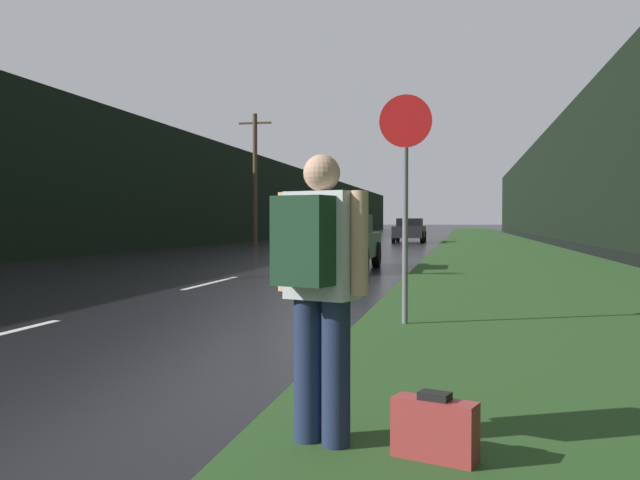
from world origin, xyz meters
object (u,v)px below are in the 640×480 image
car_passing_near (340,241)px  suitcase (435,430)px  hitchhiker_with_backpack (318,280)px  car_passing_far (410,230)px  stop_sign (405,186)px

car_passing_near → suitcase: bearing=102.1°
hitchhiker_with_backpack → suitcase: (0.65, -0.10, -0.77)m
hitchhiker_with_backpack → suitcase: size_ratio=3.51×
hitchhiker_with_backpack → car_passing_near: size_ratio=0.41×
car_passing_far → suitcase: bearing=94.5°
suitcase → car_passing_far: (-3.05, 38.38, 0.58)m
hitchhiker_with_backpack → car_passing_far: (-2.41, 38.28, -0.19)m
stop_sign → car_passing_near: bearing=104.8°
car_passing_near → car_passing_far: 24.18m
hitchhiker_with_backpack → car_passing_near: bearing=118.4°
car_passing_near → car_passing_far: bearing=-90.0°
hitchhiker_with_backpack → suitcase: hitchhiker_with_backpack is taller
hitchhiker_with_backpack → suitcase: bearing=10.1°
car_passing_near → car_passing_far: size_ratio=0.93×
suitcase → stop_sign: bearing=115.3°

